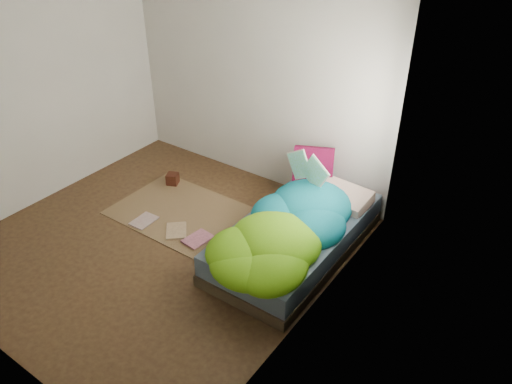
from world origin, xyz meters
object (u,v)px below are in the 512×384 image
open_book (307,160)px  floor_book_a (137,218)px  floor_book_b (191,235)px  wooden_box (173,179)px  bed (296,237)px  pillow_magenta (313,167)px

open_book → floor_book_a: open_book is taller
floor_book_a → floor_book_b: bearing=6.5°
open_book → wooden_box: size_ratio=3.45×
wooden_box → floor_book_b: (0.90, -0.68, -0.05)m
bed → open_book: size_ratio=4.29×
wooden_box → pillow_magenta: bearing=17.0°
bed → open_book: bearing=109.7°
wooden_box → floor_book_a: bearing=-75.9°
floor_book_a → floor_book_b: 0.71m
pillow_magenta → wooden_box: pillow_magenta is taller
pillow_magenta → floor_book_a: bearing=-163.9°
open_book → floor_book_b: (-0.88, -0.86, -0.80)m
open_book → pillow_magenta: bearing=121.4°
bed → pillow_magenta: size_ratio=4.58×
wooden_box → floor_book_b: size_ratio=0.45×
pillow_magenta → floor_book_a: (-1.48, -1.31, -0.54)m
pillow_magenta → open_book: (0.10, -0.34, 0.26)m
open_book → floor_book_b: bearing=-121.1°
pillow_magenta → floor_book_a: 2.04m
bed → wooden_box: 1.94m
bed → pillow_magenta: (-0.25, 0.75, 0.39)m
pillow_magenta → open_book: size_ratio=0.94×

